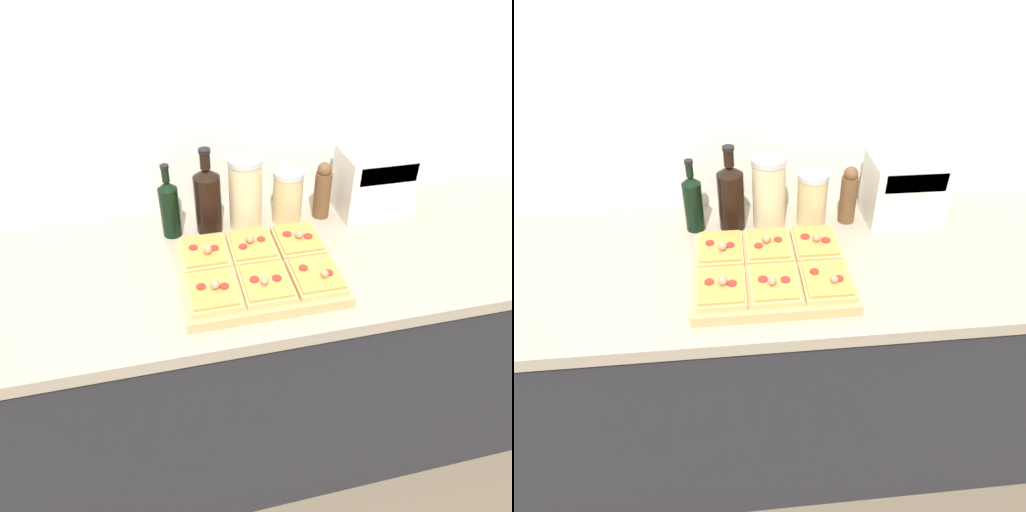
{
  "view_description": "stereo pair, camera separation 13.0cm",
  "coord_description": "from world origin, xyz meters",
  "views": [
    {
      "loc": [
        -0.17,
        -0.74,
        1.78
      ],
      "look_at": [
        0.05,
        0.26,
        0.99
      ],
      "focal_mm": 32.0,
      "sensor_mm": 36.0,
      "label": 1
    },
    {
      "loc": [
        -0.05,
        -0.76,
        1.78
      ],
      "look_at": [
        0.05,
        0.26,
        0.99
      ],
      "focal_mm": 32.0,
      "sensor_mm": 36.0,
      "label": 2
    }
  ],
  "objects": [
    {
      "name": "pizza_slice_front_center",
      "position": [
        0.05,
        0.15,
        0.98
      ],
      "size": [
        0.13,
        0.16,
        0.05
      ],
      "color": "tan",
      "rests_on": "cutting_board"
    },
    {
      "name": "pizza_slice_back_left",
      "position": [
        -0.09,
        0.32,
        0.98
      ],
      "size": [
        0.13,
        0.16,
        0.05
      ],
      "color": "tan",
      "rests_on": "cutting_board"
    },
    {
      "name": "pizza_slice_front_left",
      "position": [
        -0.09,
        0.15,
        0.98
      ],
      "size": [
        0.13,
        0.16,
        0.05
      ],
      "color": "tan",
      "rests_on": "cutting_board"
    },
    {
      "name": "grain_jar_tall",
      "position": [
        0.07,
        0.5,
        1.06
      ],
      "size": [
        0.11,
        0.11,
        0.24
      ],
      "color": "beige",
      "rests_on": "kitchen_counter"
    },
    {
      "name": "pizza_slice_front_right",
      "position": [
        0.2,
        0.15,
        0.98
      ],
      "size": [
        0.13,
        0.16,
        0.05
      ],
      "color": "tan",
      "rests_on": "cutting_board"
    },
    {
      "name": "wine_bottle",
      "position": [
        -0.05,
        0.5,
        1.05
      ],
      "size": [
        0.08,
        0.08,
        0.28
      ],
      "color": "black",
      "rests_on": "kitchen_counter"
    },
    {
      "name": "wall_back",
      "position": [
        0.0,
        0.67,
        1.25
      ],
      "size": [
        6.0,
        0.06,
        2.5
      ],
      "color": "silver",
      "rests_on": "ground_plane"
    },
    {
      "name": "olive_oil_bottle",
      "position": [
        -0.17,
        0.5,
        1.04
      ],
      "size": [
        0.06,
        0.06,
        0.24
      ],
      "color": "black",
      "rests_on": "kitchen_counter"
    },
    {
      "name": "pepper_mill",
      "position": [
        0.33,
        0.5,
        1.03
      ],
      "size": [
        0.06,
        0.06,
        0.2
      ],
      "color": "brown",
      "rests_on": "kitchen_counter"
    },
    {
      "name": "kitchen_counter",
      "position": [
        0.0,
        0.32,
        0.47
      ],
      "size": [
        2.63,
        0.67,
        0.94
      ],
      "color": "#232328",
      "rests_on": "ground_plane"
    },
    {
      "name": "pizza_slice_back_right",
      "position": [
        0.2,
        0.32,
        0.98
      ],
      "size": [
        0.13,
        0.16,
        0.05
      ],
      "color": "tan",
      "rests_on": "cutting_board"
    },
    {
      "name": "pizza_slice_back_center",
      "position": [
        0.05,
        0.32,
        0.98
      ],
      "size": [
        0.13,
        0.16,
        0.05
      ],
      "color": "tan",
      "rests_on": "cutting_board"
    },
    {
      "name": "cutting_board",
      "position": [
        0.05,
        0.23,
        0.95
      ],
      "size": [
        0.44,
        0.36,
        0.03
      ],
      "primitive_type": "cube",
      "color": "tan",
      "rests_on": "kitchen_counter"
    },
    {
      "name": "grain_jar_short",
      "position": [
        0.21,
        0.5,
        1.03
      ],
      "size": [
        0.1,
        0.1,
        0.18
      ],
      "color": "tan",
      "rests_on": "kitchen_counter"
    },
    {
      "name": "ground_plane",
      "position": [
        0.0,
        0.0,
        0.0
      ],
      "size": [
        12.0,
        12.0,
        0.0
      ],
      "primitive_type": "plane",
      "color": "brown"
    },
    {
      "name": "toaster_oven",
      "position": [
        0.52,
        0.5,
        1.05
      ],
      "size": [
        0.27,
        0.17,
        0.22
      ],
      "color": "beige",
      "rests_on": "kitchen_counter"
    }
  ]
}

